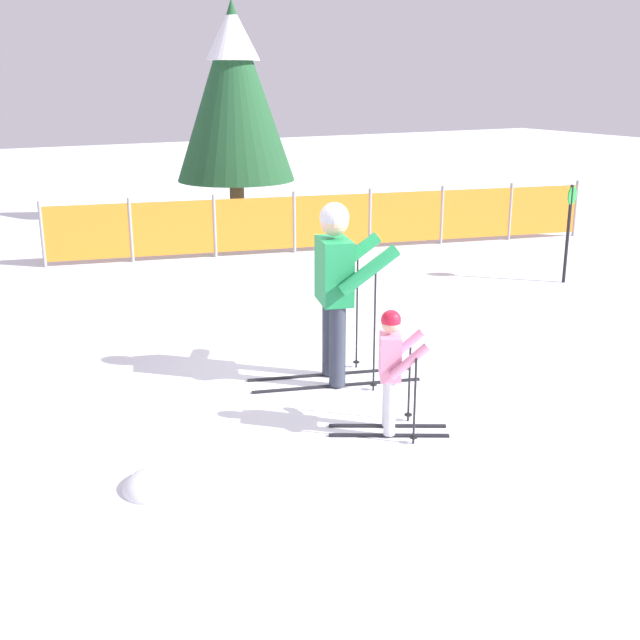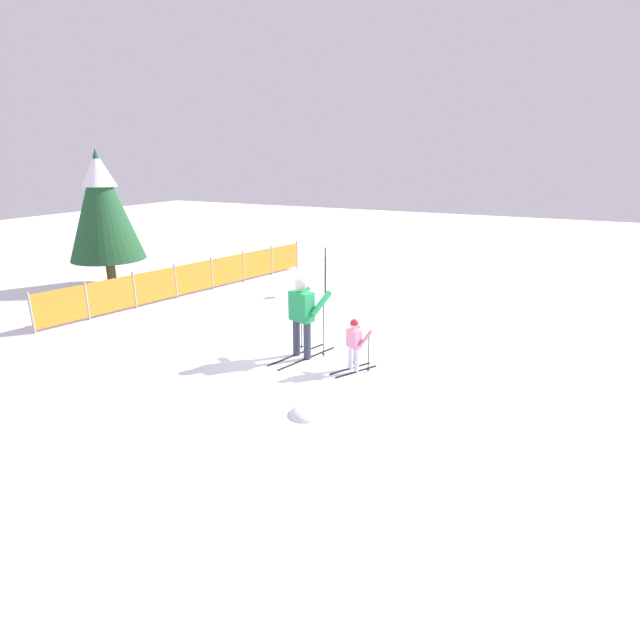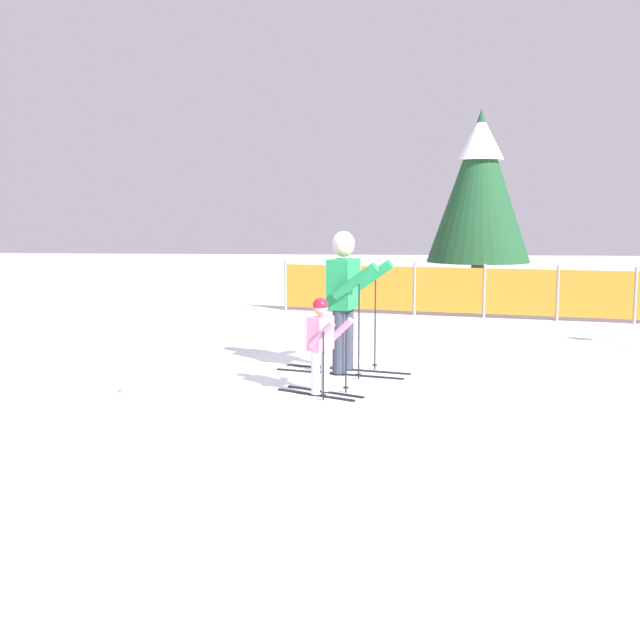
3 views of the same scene
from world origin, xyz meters
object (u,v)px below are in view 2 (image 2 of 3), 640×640
Objects in this scene: skier_adult at (302,309)px; trail_marker at (325,265)px; skier_child at (355,341)px; safety_fence at (194,277)px; conifer_far at (102,204)px.

skier_adult is 1.25× the size of trail_marker.
skier_child is at bearing -82.18° from skier_adult.
safety_fence is 6.53× the size of trail_marker.
safety_fence is (3.15, 5.62, -0.57)m from skier_adult.
skier_adult is at bearing 110.54° from skier_child.
skier_adult is 0.41× the size of conifer_far.
safety_fence is 4.22m from trail_marker.
conifer_far is at bearing 89.77° from skier_adult.
safety_fence is at bearing -80.92° from conifer_far.
skier_adult is at bearing -106.81° from conifer_far.
trail_marker is at bearing 60.46° from skier_child.
conifer_far reaches higher than safety_fence.
skier_adult is 5.44m from trail_marker.
safety_fence is at bearing 117.61° from trail_marker.
skier_child is 7.69m from safety_fence.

